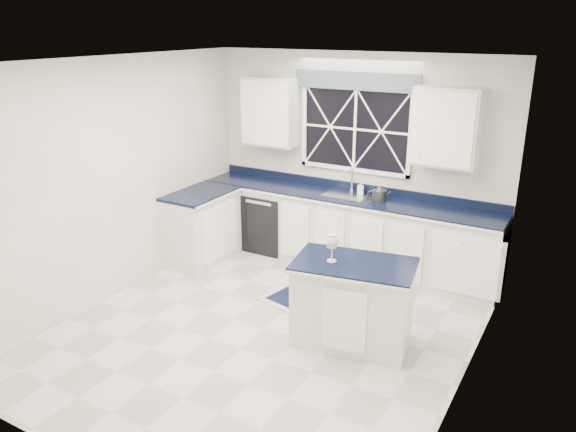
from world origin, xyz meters
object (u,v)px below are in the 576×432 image
Objects in this scene: dishwasher at (272,220)px; island at (353,303)px; wine_glass at (332,243)px; kettle at (379,194)px; soap_bottle at (361,188)px; faucet at (351,180)px.

island is (1.98, -1.72, 0.02)m from dishwasher.
kettle is at bearing 96.76° from wine_glass.
island is at bearing -68.63° from soap_bottle.
faucet is 2.11m from wine_glass.
island is 0.66m from wine_glass.
soap_bottle is at bearing 101.42° from island.
faucet is 1.79× the size of soap_bottle.
kettle is 0.36m from soap_bottle.
soap_bottle is at bearing 105.15° from wine_glass.
kettle is 1.58× the size of soap_bottle.
wine_glass is (0.68, -2.00, -0.05)m from faucet.
island is at bearing 20.31° from wine_glass.
dishwasher is at bearing -169.98° from faucet.
dishwasher is 1.69m from kettle.
wine_glass reaches higher than dishwasher.
island is 1.86m from kettle.
faucet is 1.13× the size of kettle.
wine_glass is at bearing -45.36° from dishwasher.
wine_glass is at bearing -71.22° from faucet.
kettle is at bearing -0.53° from dishwasher.
kettle reaches higher than island.
dishwasher is 1.31m from faucet.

